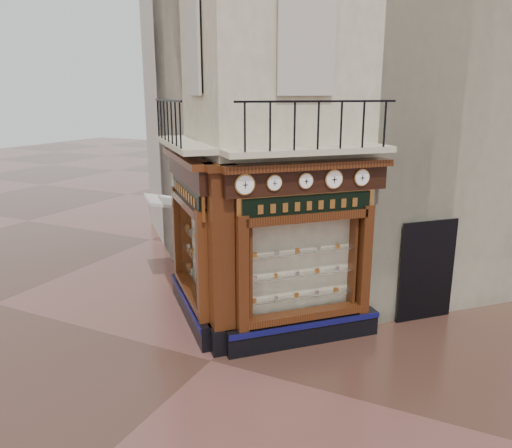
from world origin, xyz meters
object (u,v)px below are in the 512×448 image
Objects in this scene: corner_pilaster at (221,263)px; clock_c at (306,181)px; signboard_right at (308,205)px; clock_d at (334,179)px; signboard_left at (187,193)px; clock_a at (245,185)px; clock_e at (362,178)px; clock_b at (274,183)px; awning at (167,283)px.

corner_pilaster is 2.38m from clock_c.
signboard_right is at bearing 44.59° from clock_c.
clock_c is 0.62m from clock_d.
clock_a is at bearing -162.41° from signboard_left.
clock_a is 2.34m from signboard_left.
clock_a is 1.14× the size of clock_e.
corner_pilaster is at bearing -169.75° from signboard_left.
clock_d reaches higher than signboard_right.
signboard_left is (-2.03, 1.05, -0.52)m from clock_a.
clock_b is at bearing 180.00° from clock_c.
clock_e is 0.25× the size of awning.
signboard_left is 1.05× the size of signboard_right.
clock_c is at bearing -0.00° from clock_b.
corner_pilaster is 2.72× the size of awning.
clock_d reaches higher than signboard_left.
corner_pilaster is 1.83× the size of signboard_right.
clock_c is 6.33m from awning.
clock_c is (0.47, 0.47, 0.00)m from clock_b.
clock_d is 0.17× the size of signboard_left.
clock_a reaches higher than clock_e.
corner_pilaster reaches higher than clock_a.
corner_pilaster is 12.43× the size of clock_b.
clock_a reaches higher than clock_c.
clock_b is at bearing -149.39° from signboard_left.
signboard_left is (-1.46, 1.01, 1.15)m from corner_pilaster.
clock_e is at bearing 0.00° from clock_b.
clock_d is 0.27× the size of awning.
clock_b is 6.14m from awning.
clock_c reaches higher than signboard_left.
clock_a is 1.02× the size of clock_d.
signboard_left is (-2.92, 0.16, -0.52)m from clock_c.
clock_b is at bearing -162.73° from awning.
clock_b is at bearing -171.91° from signboard_right.
clock_e is 1.26m from signboard_right.
signboard_right is at bearing 4.59° from clock_a.
clock_e is 3.92m from signboard_left.
signboard_right is (0.00, 0.16, -0.52)m from clock_c.
clock_a is 2.52m from clock_e.
clock_c is 1.26m from clock_e.
corner_pilaster is 11.11× the size of clock_e.
clock_d is (0.44, 0.44, 0.00)m from clock_c.
clock_a is at bearing -175.41° from signboard_right.
clock_c reaches higher than awning.
clock_d is at bearing 0.00° from clock_a.
clock_d is at bearing -10.72° from corner_pilaster.
clock_e reaches higher than clock_b.
awning is at bearing 114.31° from clock_c.
clock_e is (0.45, 0.45, -0.00)m from clock_d.
clock_e is at bearing -8.39° from corner_pilaster.
clock_b is at bearing -180.00° from clock_d.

